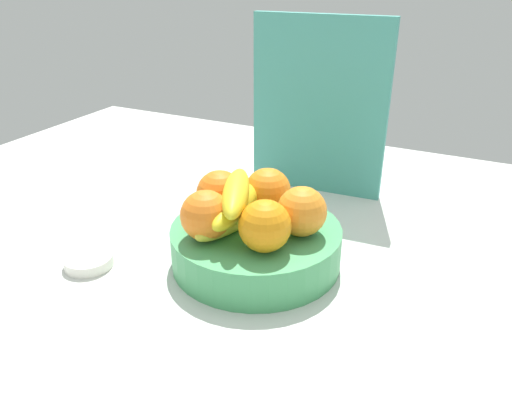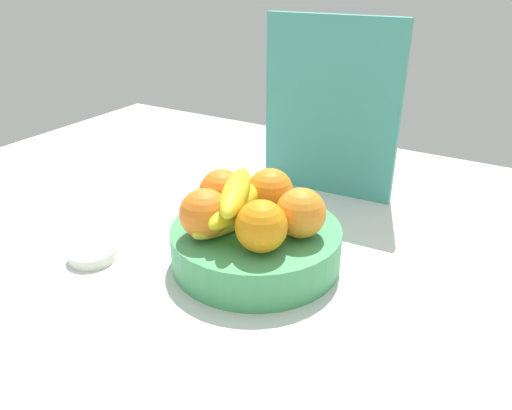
% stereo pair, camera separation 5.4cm
% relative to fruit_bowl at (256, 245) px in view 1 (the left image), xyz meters
% --- Properties ---
extents(ground_plane, '(1.80, 1.40, 0.03)m').
position_rel_fruit_bowl_xyz_m(ground_plane, '(0.02, -0.03, -0.05)').
color(ground_plane, silver).
extents(fruit_bowl, '(0.28, 0.28, 0.06)m').
position_rel_fruit_bowl_xyz_m(fruit_bowl, '(0.00, 0.00, 0.00)').
color(fruit_bowl, '#45A061').
rests_on(fruit_bowl, ground_plane).
extents(orange_front_left, '(0.08, 0.08, 0.08)m').
position_rel_fruit_bowl_xyz_m(orange_front_left, '(0.07, 0.01, 0.07)').
color(orange_front_left, orange).
rests_on(orange_front_left, fruit_bowl).
extents(orange_front_right, '(0.08, 0.08, 0.08)m').
position_rel_fruit_bowl_xyz_m(orange_front_right, '(-0.01, 0.06, 0.07)').
color(orange_front_right, orange).
rests_on(orange_front_right, fruit_bowl).
extents(orange_center, '(0.08, 0.08, 0.08)m').
position_rel_fruit_bowl_xyz_m(orange_center, '(-0.07, 0.01, 0.07)').
color(orange_center, orange).
rests_on(orange_center, fruit_bowl).
extents(orange_back_left, '(0.08, 0.08, 0.08)m').
position_rel_fruit_bowl_xyz_m(orange_back_left, '(-0.05, -0.06, 0.07)').
color(orange_back_left, orange).
rests_on(orange_back_left, fruit_bowl).
extents(orange_back_right, '(0.08, 0.08, 0.08)m').
position_rel_fruit_bowl_xyz_m(orange_back_right, '(0.04, -0.05, 0.07)').
color(orange_back_right, orange).
rests_on(orange_back_right, fruit_bowl).
extents(banana_bunch, '(0.10, 0.18, 0.08)m').
position_rel_fruit_bowl_xyz_m(banana_bunch, '(-0.03, -0.02, 0.07)').
color(banana_bunch, gold).
rests_on(banana_bunch, fruit_bowl).
extents(cutting_board, '(0.28, 0.03, 0.36)m').
position_rel_fruit_bowl_xyz_m(cutting_board, '(-0.02, 0.32, 0.15)').
color(cutting_board, teal).
rests_on(cutting_board, ground_plane).
extents(jar_lid, '(0.08, 0.08, 0.02)m').
position_rel_fruit_bowl_xyz_m(jar_lid, '(-0.24, -0.13, -0.02)').
color(jar_lid, white).
rests_on(jar_lid, ground_plane).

